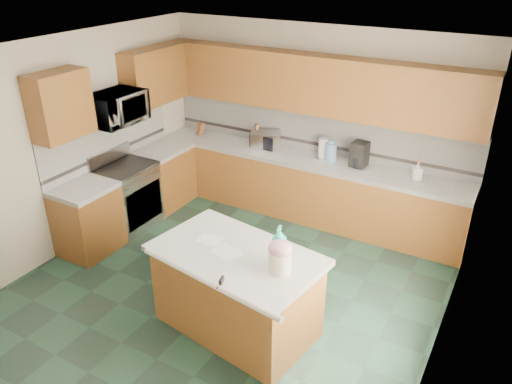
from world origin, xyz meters
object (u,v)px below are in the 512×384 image
Objects in this scene: knife_block at (200,129)px; coffee_maker at (359,154)px; soap_bottle_island at (279,246)px; island_base at (237,293)px; island_top at (236,255)px; treat_jar at (280,262)px; toaster_oven at (266,140)px.

knife_block is 0.57× the size of coffee_maker.
soap_bottle_island is 2.60m from coffee_maker.
coffee_maker reaches higher than island_base.
island_top is at bearing -24.95° from knife_block.
island_base is 7.19× the size of treat_jar.
soap_bottle_island is 0.96× the size of toaster_oven.
island_base is at bearing -91.29° from coffee_maker.
soap_bottle_island reaches higher than island_base.
coffee_maker is at bearing 80.86° from soap_bottle_island.
knife_block is (-2.27, 2.60, 0.59)m from island_base.
coffee_maker is (1.42, 0.03, 0.05)m from toaster_oven.
island_top is 4.08× the size of soap_bottle_island.
soap_bottle_island is at bearing -81.46° from coffee_maker.
island_base is 4.55× the size of coffee_maker.
knife_block is at bearing 155.22° from toaster_oven.
coffee_maker is at bearing 24.67° from knife_block.
knife_block is (-2.72, 2.57, -0.10)m from soap_bottle_island.
island_base is 0.46m from island_top.
knife_block is (-2.78, 2.67, -0.01)m from treat_jar.
treat_jar is at bearing 1.37° from island_base.
toaster_oven is (-1.10, 2.60, 0.61)m from island_base.
island_base is 0.79m from treat_jar.
treat_jar is (0.51, -0.07, 0.60)m from island_base.
knife_block is 1.17m from toaster_oven.
soap_bottle_island reaches higher than toaster_oven.
treat_jar is 0.51× the size of toaster_oven.
soap_bottle_island is 3.00m from toaster_oven.
treat_jar reaches higher than island_top.
island_base is at bearing 172.49° from soap_bottle_island.
soap_bottle_island is at bearing 13.19° from island_base.
soap_bottle_island is at bearing 13.19° from island_top.
coffee_maker is (2.59, 0.03, 0.07)m from knife_block.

